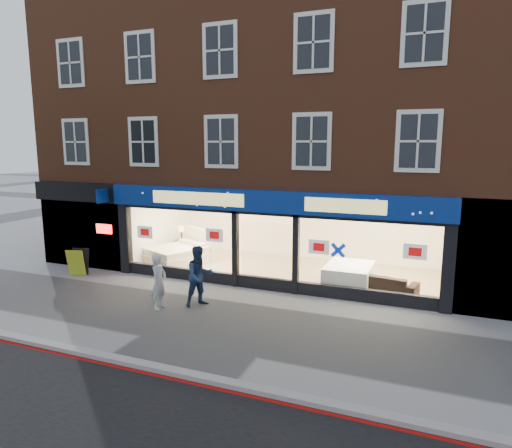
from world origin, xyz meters
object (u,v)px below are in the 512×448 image
Objects in this scene: display_bed at (179,254)px; pedestrian_grey at (159,282)px; sofa at (384,283)px; mattress_stack at (349,275)px; a_board at (78,262)px; pedestrian_blue at (200,276)px.

pedestrian_grey reaches higher than display_bed.
display_bed reaches higher than sofa.
mattress_stack is 1.15× the size of pedestrian_grey.
mattress_stack is at bearing -1.39° from sofa.
mattress_stack is 1.86× the size of a_board.
pedestrian_grey is at bearing -41.97° from display_bed.
display_bed is at bearing 76.26° from pedestrian_blue.
pedestrian_grey is (-5.92, -3.62, 0.40)m from sofa.
display_bed is at bearing 175.41° from mattress_stack.
sofa is at bearing -5.79° from a_board.
a_board reaches higher than mattress_stack.
mattress_stack reaches higher than sofa.
a_board reaches higher than sofa.
display_bed is at bearing 23.51° from pedestrian_grey.
display_bed is 7.99m from sofa.
pedestrian_blue reaches higher than pedestrian_grey.
sofa is 6.95m from pedestrian_grey.
sofa is (1.16, -0.25, -0.06)m from mattress_stack.
pedestrian_grey is at bearing -140.84° from mattress_stack.
a_board is 0.62× the size of pedestrian_grey.
pedestrian_blue reaches higher than sofa.
sofa is 1.28× the size of pedestrian_grey.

